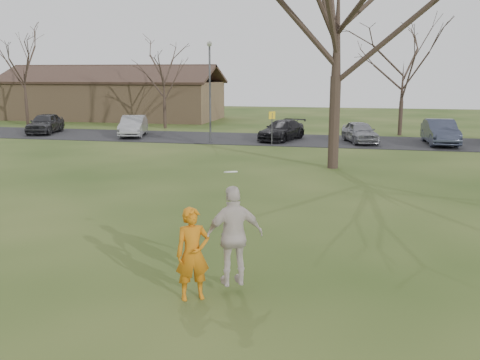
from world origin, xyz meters
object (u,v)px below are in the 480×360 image
object	(u,v)px
car_4	(360,132)
lamp_post	(210,79)
car_3	(282,130)
player_defender	(193,254)
big_tree	(338,12)
catching_play	(234,236)
car_5	(440,132)
car_0	(45,123)
building	(113,99)
car_1	(133,126)

from	to	relation	value
car_4	lamp_post	size ratio (longest dim) A/B	0.63
car_3	player_defender	bearing A→B (deg)	-68.88
car_4	big_tree	size ratio (longest dim) A/B	0.28
player_defender	catching_play	distance (m)	0.89
car_4	car_5	xyz separation A→B (m)	(4.80, 0.13, 0.10)
player_defender	catching_play	size ratio (longest dim) A/B	0.79
car_0	lamp_post	size ratio (longest dim) A/B	0.68
car_0	catching_play	size ratio (longest dim) A/B	1.83
big_tree	building	bearing A→B (deg)	133.73
building	lamp_post	distance (m)	20.99
building	car_5	bearing A→B (deg)	-25.64
car_1	big_tree	xyz separation A→B (m)	(14.14, -9.61, 6.25)
car_0	car_5	bearing A→B (deg)	-13.20
catching_play	car_5	bearing A→B (deg)	73.53
car_3	car_5	bearing A→B (deg)	16.51
car_1	catching_play	distance (m)	27.77
building	lamp_post	world-z (taller)	lamp_post
car_0	car_4	distance (m)	22.36
car_5	big_tree	world-z (taller)	big_tree
car_0	big_tree	bearing A→B (deg)	-37.57
player_defender	car_4	size ratio (longest dim) A/B	0.47
car_0	car_4	world-z (taller)	car_0
car_1	lamp_post	size ratio (longest dim) A/B	0.69
player_defender	car_4	xyz separation A→B (m)	(3.18, 24.85, -0.21)
car_3	big_tree	world-z (taller)	big_tree
lamp_post	car_4	bearing A→B (deg)	11.78
car_1	big_tree	world-z (taller)	big_tree
car_3	catching_play	bearing A→B (deg)	-67.14
lamp_post	car_5	bearing A→B (deg)	8.34
player_defender	car_0	world-z (taller)	player_defender
car_0	car_5	size ratio (longest dim) A/B	0.92
car_0	lamp_post	bearing A→B (deg)	-22.91
player_defender	big_tree	distance (m)	16.70
car_0	car_3	xyz separation A→B (m)	(17.38, -0.30, -0.08)
car_3	car_5	world-z (taller)	car_5
car_3	big_tree	bearing A→B (deg)	-51.69
car_1	big_tree	size ratio (longest dim) A/B	0.31
car_4	catching_play	size ratio (longest dim) A/B	1.68
car_0	car_1	world-z (taller)	car_0
car_5	big_tree	bearing A→B (deg)	-125.53
car_0	car_3	distance (m)	17.38
car_4	lamp_post	xyz separation A→B (m)	(-9.22, -1.92, 3.26)
lamp_post	big_tree	xyz separation A→B (m)	(8.00, -7.50, 3.03)
car_4	big_tree	bearing A→B (deg)	-114.57
car_3	car_0	bearing A→B (deg)	-163.96
car_0	big_tree	xyz separation A→B (m)	(21.14, -9.94, 6.23)
car_4	lamp_post	world-z (taller)	lamp_post
player_defender	car_5	distance (m)	26.22
player_defender	catching_play	bearing A→B (deg)	2.82
car_3	building	size ratio (longest dim) A/B	0.22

